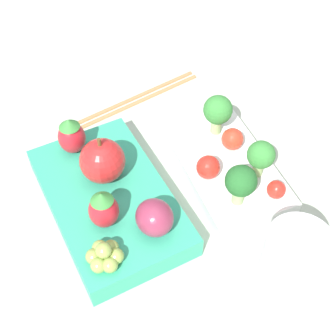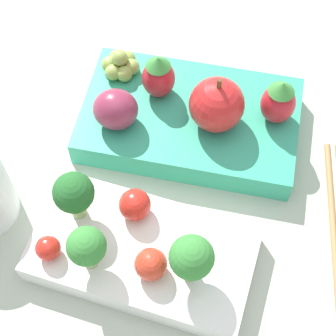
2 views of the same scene
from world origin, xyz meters
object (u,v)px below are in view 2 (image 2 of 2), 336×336
at_px(bento_box_fruit, 190,120).
at_px(broccoli_floret_0, 87,247).
at_px(cherry_tomato_1, 146,264).
at_px(strawberry_1, 278,101).
at_px(cherry_tomato_2, 48,248).
at_px(cherry_tomato_0, 135,205).
at_px(plum, 116,109).
at_px(broccoli_floret_2, 74,194).
at_px(grape_cluster, 120,65).
at_px(bento_box_savoury, 143,253).
at_px(strawberry_0, 158,76).
at_px(apple, 217,105).
at_px(broccoli_floret_1, 192,258).

height_order(bento_box_fruit, broccoli_floret_0, broccoli_floret_0).
distance_m(cherry_tomato_1, strawberry_1, 0.19).
height_order(cherry_tomato_1, cherry_tomato_2, cherry_tomato_1).
relative_size(cherry_tomato_0, cherry_tomato_1, 1.03).
bearing_deg(plum, cherry_tomato_2, 77.55).
distance_m(broccoli_floret_2, grape_cluster, 0.15).
relative_size(bento_box_savoury, broccoli_floret_0, 4.10).
distance_m(bento_box_savoury, strawberry_1, 0.18).
xyz_separation_m(broccoli_floret_0, cherry_tomato_2, (0.03, -0.00, -0.02)).
distance_m(broccoli_floret_2, strawberry_0, 0.14).
xyz_separation_m(broccoli_floret_2, strawberry_1, (-0.16, -0.12, -0.01)).
bearing_deg(apple, plum, 8.42).
distance_m(cherry_tomato_2, strawberry_1, 0.23).
height_order(bento_box_fruit, broccoli_floret_1, broccoli_floret_1).
bearing_deg(bento_box_fruit, broccoli_floret_2, 55.22).
bearing_deg(bento_box_savoury, broccoli_floret_1, 157.50).
height_order(bento_box_fruit, cherry_tomato_2, cherry_tomato_2).
xyz_separation_m(bento_box_savoury, plum, (0.04, -0.12, 0.03)).
bearing_deg(apple, cherry_tomato_1, 75.27).
distance_m(strawberry_0, plum, 0.05).
xyz_separation_m(broccoli_floret_0, cherry_tomato_1, (-0.04, 0.00, -0.02)).
distance_m(cherry_tomato_0, cherry_tomato_1, 0.05).
relative_size(bento_box_fruit, broccoli_floret_0, 4.39).
relative_size(strawberry_0, grape_cluster, 1.27).
bearing_deg(cherry_tomato_1, cherry_tomato_2, -1.98).
bearing_deg(cherry_tomato_0, broccoli_floret_2, 8.34).
relative_size(broccoli_floret_0, cherry_tomato_2, 2.32).
bearing_deg(bento_box_savoury, bento_box_fruit, -99.01).
bearing_deg(broccoli_floret_1, apple, -91.70).
height_order(bento_box_savoury, plum, plum).
xyz_separation_m(cherry_tomato_0, cherry_tomato_1, (-0.02, 0.05, -0.00)).
bearing_deg(cherry_tomato_0, strawberry_0, -90.17).
distance_m(cherry_tomato_1, apple, 0.16).
bearing_deg(bento_box_savoury, cherry_tomato_0, -70.34).
height_order(cherry_tomato_2, plum, plum).
bearing_deg(broccoli_floret_1, strawberry_1, -109.96).
height_order(broccoli_floret_0, cherry_tomato_0, broccoli_floret_0).
height_order(cherry_tomato_2, apple, apple).
xyz_separation_m(bento_box_savoury, broccoli_floret_0, (0.04, 0.02, 0.04)).
bearing_deg(broccoli_floret_2, cherry_tomato_0, -171.66).
bearing_deg(bento_box_fruit, broccoli_floret_1, 96.98).
xyz_separation_m(cherry_tomato_2, apple, (-0.12, -0.15, 0.02)).
bearing_deg(strawberry_0, apple, 154.76).
relative_size(bento_box_savoury, cherry_tomato_0, 7.22).
xyz_separation_m(cherry_tomato_1, grape_cluster, (0.06, -0.20, -0.00)).
distance_m(cherry_tomato_0, cherry_tomato_2, 0.08).
xyz_separation_m(broccoli_floret_2, apple, (-0.10, -0.11, -0.00)).
distance_m(bento_box_fruit, plum, 0.08).
height_order(broccoli_floret_0, cherry_tomato_2, broccoli_floret_0).
distance_m(bento_box_fruit, strawberry_1, 0.09).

